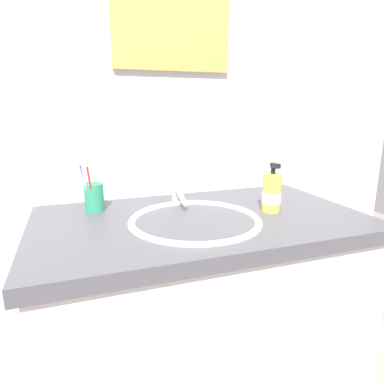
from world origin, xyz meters
The scene contains 10 objects.
tiled_wall_back centered at (0.00, 0.35, 1.20)m, with size 2.30×0.04×2.40m, color silver.
vanity_counter centered at (0.00, 0.00, 0.44)m, with size 1.10×0.63×0.87m.
sink_basin centered at (-0.04, -0.04, 0.84)m, with size 0.43×0.43×0.09m.
faucet centered at (-0.04, 0.16, 0.92)m, with size 0.02×0.17×0.11m.
toothbrush_cup centered at (-0.34, 0.19, 0.92)m, with size 0.07×0.07×0.10m, color #2D9966.
toothbrush_purple centered at (-0.36, 0.17, 0.98)m, with size 0.05×0.03×0.19m.
toothbrush_white centered at (-0.36, 0.17, 0.98)m, with size 0.03×0.02×0.19m.
toothbrush_red centered at (-0.35, 0.16, 0.98)m, with size 0.03×0.04×0.19m.
soap_dispenser centered at (0.25, -0.03, 0.93)m, with size 0.07×0.07×0.17m.
wall_mirror centered at (0.00, 0.32, 1.60)m, with size 0.46×0.02×0.48m.
Camera 1 is at (-0.39, -1.02, 1.23)m, focal length 31.63 mm.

